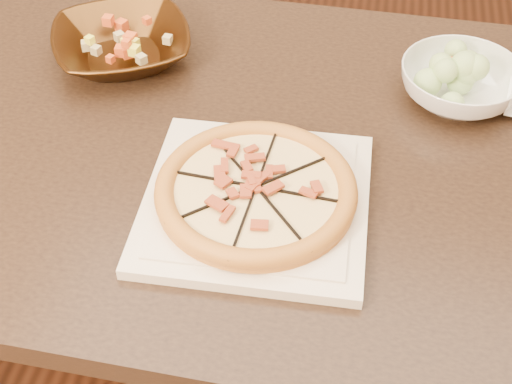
% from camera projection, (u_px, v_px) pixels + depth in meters
% --- Properties ---
extents(floor, '(4.00, 4.00, 0.02)m').
position_uv_depth(floor, '(304.00, 336.00, 1.77)').
color(floor, black).
rests_on(floor, ground).
extents(dining_table, '(1.37, 0.90, 0.75)m').
position_uv_depth(dining_table, '(230.00, 184.00, 1.22)').
color(dining_table, black).
rests_on(dining_table, floor).
extents(plate, '(0.33, 0.33, 0.02)m').
position_uv_depth(plate, '(256.00, 202.00, 1.02)').
color(plate, beige).
rests_on(plate, dining_table).
extents(pizza, '(0.29, 0.29, 0.03)m').
position_uv_depth(pizza, '(256.00, 190.00, 1.01)').
color(pizza, '#A9681F').
rests_on(pizza, plate).
extents(bronze_bowl, '(0.32, 0.32, 0.06)m').
position_uv_depth(bronze_bowl, '(122.00, 46.00, 1.28)').
color(bronze_bowl, '#3A220D').
rests_on(bronze_bowl, dining_table).
extents(mixed_dish, '(0.12, 0.11, 0.03)m').
position_uv_depth(mixed_dish, '(119.00, 24.00, 1.25)').
color(mixed_dish, tan).
rests_on(mixed_dish, bronze_bowl).
extents(salad_bowl, '(0.26, 0.26, 0.06)m').
position_uv_depth(salad_bowl, '(460.00, 84.00, 1.19)').
color(salad_bowl, silver).
rests_on(salad_bowl, dining_table).
extents(salad, '(0.08, 0.10, 0.04)m').
position_uv_depth(salad, '(465.00, 59.00, 1.16)').
color(salad, '#BFCD84').
rests_on(salad, salad_bowl).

